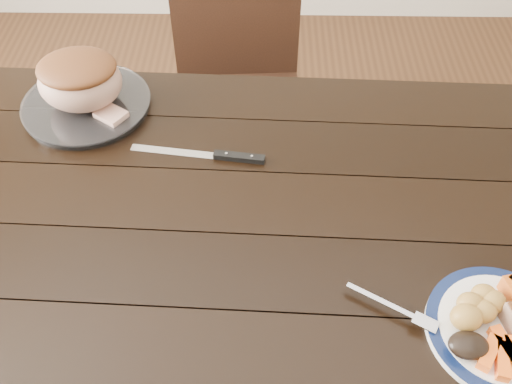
{
  "coord_description": "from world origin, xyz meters",
  "views": [
    {
      "loc": [
        0.09,
        -0.81,
        1.69
      ],
      "look_at": [
        0.08,
        -0.02,
        0.8
      ],
      "focal_mm": 40.0,
      "sensor_mm": 36.0,
      "label": 1
    }
  ],
  "objects_px": {
    "dinner_plate": "(499,331)",
    "carving_knife": "(222,156)",
    "fork": "(398,310)",
    "serving_platter": "(87,106)",
    "roast_joint": "(80,82)",
    "chair_far": "(238,78)",
    "dining_table": "(222,226)"
  },
  "relations": [
    {
      "from": "dinner_plate",
      "to": "carving_knife",
      "type": "xyz_separation_m",
      "value": [
        -0.53,
        0.44,
        -0.0
      ]
    },
    {
      "from": "carving_knife",
      "to": "fork",
      "type": "bearing_deg",
      "value": -42.1
    },
    {
      "from": "serving_platter",
      "to": "roast_joint",
      "type": "distance_m",
      "value": 0.07
    },
    {
      "from": "chair_far",
      "to": "serving_platter",
      "type": "height_order",
      "value": "chair_far"
    },
    {
      "from": "serving_platter",
      "to": "carving_knife",
      "type": "height_order",
      "value": "serving_platter"
    },
    {
      "from": "fork",
      "to": "carving_knife",
      "type": "xyz_separation_m",
      "value": [
        -0.35,
        0.41,
        -0.01
      ]
    },
    {
      "from": "chair_far",
      "to": "carving_knife",
      "type": "xyz_separation_m",
      "value": [
        -0.01,
        -0.61,
        0.23
      ]
    },
    {
      "from": "chair_far",
      "to": "serving_platter",
      "type": "relative_size",
      "value": 2.97
    },
    {
      "from": "fork",
      "to": "roast_joint",
      "type": "distance_m",
      "value": 0.91
    },
    {
      "from": "chair_far",
      "to": "serving_platter",
      "type": "bearing_deg",
      "value": 46.4
    },
    {
      "from": "roast_joint",
      "to": "chair_far",
      "type": "bearing_deg",
      "value": 50.27
    },
    {
      "from": "serving_platter",
      "to": "fork",
      "type": "bearing_deg",
      "value": -39.68
    },
    {
      "from": "chair_far",
      "to": "dinner_plate",
      "type": "height_order",
      "value": "chair_far"
    },
    {
      "from": "chair_far",
      "to": "fork",
      "type": "xyz_separation_m",
      "value": [
        0.34,
        -1.02,
        0.25
      ]
    },
    {
      "from": "dining_table",
      "to": "fork",
      "type": "height_order",
      "value": "fork"
    },
    {
      "from": "dining_table",
      "to": "chair_far",
      "type": "bearing_deg",
      "value": 89.53
    },
    {
      "from": "roast_joint",
      "to": "carving_knife",
      "type": "height_order",
      "value": "roast_joint"
    },
    {
      "from": "chair_far",
      "to": "carving_knife",
      "type": "bearing_deg",
      "value": 85.47
    },
    {
      "from": "dinner_plate",
      "to": "dining_table",
      "type": "bearing_deg",
      "value": 149.45
    },
    {
      "from": "dinner_plate",
      "to": "fork",
      "type": "bearing_deg",
      "value": 169.69
    },
    {
      "from": "carving_knife",
      "to": "serving_platter",
      "type": "bearing_deg",
      "value": 161.71
    },
    {
      "from": "carving_knife",
      "to": "roast_joint",
      "type": "bearing_deg",
      "value": 161.71
    },
    {
      "from": "chair_far",
      "to": "roast_joint",
      "type": "xyz_separation_m",
      "value": [
        -0.36,
        -0.43,
        0.31
      ]
    },
    {
      "from": "dinner_plate",
      "to": "serving_platter",
      "type": "distance_m",
      "value": 1.07
    },
    {
      "from": "serving_platter",
      "to": "roast_joint",
      "type": "bearing_deg",
      "value": 0.0
    },
    {
      "from": "fork",
      "to": "chair_far",
      "type": "bearing_deg",
      "value": 138.7
    },
    {
      "from": "fork",
      "to": "roast_joint",
      "type": "xyz_separation_m",
      "value": [
        -0.7,
        0.58,
        0.06
      ]
    },
    {
      "from": "dining_table",
      "to": "dinner_plate",
      "type": "xyz_separation_m",
      "value": [
        0.52,
        -0.31,
        0.1
      ]
    },
    {
      "from": "dining_table",
      "to": "roast_joint",
      "type": "xyz_separation_m",
      "value": [
        -0.35,
        0.3,
        0.18
      ]
    },
    {
      "from": "chair_far",
      "to": "fork",
      "type": "relative_size",
      "value": 5.73
    },
    {
      "from": "dining_table",
      "to": "roast_joint",
      "type": "distance_m",
      "value": 0.5
    },
    {
      "from": "dining_table",
      "to": "fork",
      "type": "xyz_separation_m",
      "value": [
        0.34,
        -0.28,
        0.11
      ]
    }
  ]
}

